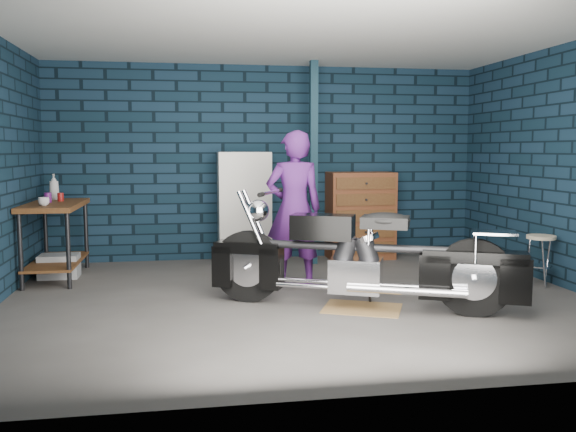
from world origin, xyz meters
The scene contains 15 objects.
ground centered at (0.00, 0.00, 0.00)m, with size 6.00×6.00×0.00m, color #504D4B.
room_walls centered at (0.00, 0.55, 1.90)m, with size 6.02×5.01×2.71m.
support_post centered at (0.55, 1.95, 1.35)m, with size 0.10×0.10×2.70m, color #122E3B.
workbench centered at (-2.68, 1.53, 0.46)m, with size 0.60×1.40×0.91m, color brown.
drip_mat centered at (0.53, -0.46, 0.00)m, with size 0.74×0.55×0.01m, color olive.
motorcycle centered at (0.53, -0.46, 0.57)m, with size 2.58×0.70×1.14m, color black, non-canonical shape.
person centered at (0.06, 0.70, 0.87)m, with size 0.64×0.42×1.75m, color #4F1C6B.
storage_bin centered at (-2.66, 1.55, 0.14)m, with size 0.45×0.32×0.28m, color #96999E.
locker centered at (-0.36, 2.23, 0.75)m, with size 0.70×0.50×1.50m, color silver.
tool_chest centered at (1.29, 2.23, 0.61)m, with size 0.92×0.51×1.22m, color brown.
shop_stool centered at (2.78, 0.15, 0.29)m, with size 0.32×0.32×0.58m, color beige, non-canonical shape.
cup_a centered at (-2.71, 1.11, 0.96)m, with size 0.12×0.12×0.10m, color beige.
mug_purple centered at (-2.76, 1.57, 0.97)m, with size 0.09×0.09×0.12m, color #5C1A68.
mug_red centered at (-2.65, 1.73, 0.96)m, with size 0.07×0.07×0.10m, color maroon.
bottle centered at (-2.77, 1.98, 1.07)m, with size 0.13×0.13×0.33m, color #96999E.
Camera 1 is at (-1.14, -6.03, 1.54)m, focal length 38.00 mm.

